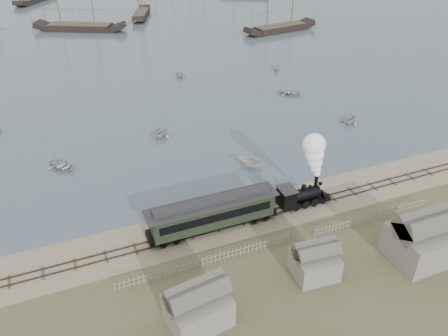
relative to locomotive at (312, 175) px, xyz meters
name	(u,v)px	position (x,y,z in m)	size (l,w,h in m)	color
ground	(242,209)	(-7.67, 2.00, -4.01)	(600.00, 600.00, 0.00)	tan
rail_track	(250,219)	(-7.67, 0.00, -3.97)	(120.00, 1.80, 0.16)	#3C2B20
picket_fence_west	(212,264)	(-14.17, -5.00, -4.01)	(19.00, 0.10, 1.20)	slate
picket_fence_east	(372,221)	(4.83, -5.50, -4.01)	(15.00, 0.10, 1.20)	slate
shed_left	(199,321)	(-17.67, -11.00, -4.01)	(5.00, 4.00, 4.10)	slate
shed_mid	(313,274)	(-5.67, -10.00, -4.01)	(4.00, 3.50, 3.60)	slate
shed_right	(417,257)	(5.33, -12.00, -4.01)	(6.00, 5.00, 5.10)	slate
locomotive	(312,175)	(0.00, 0.00, 0.00)	(6.95, 2.59, 8.66)	black
passenger_coach	(213,213)	(-12.11, 0.00, -1.80)	(14.44, 2.79, 3.51)	black
beached_dinghy	(263,199)	(-4.81, 2.37, -3.55)	(4.37, 3.12, 0.91)	#BBB9B2
rowboat_0	(62,166)	(-26.19, 19.21, -3.53)	(4.06, 2.90, 0.84)	#BBB9B2
rowboat_1	(160,132)	(-11.70, 22.96, -3.06)	(3.36, 2.90, 1.77)	#BBB9B2
rowboat_2	(250,163)	(-3.05, 9.88, -3.25)	(3.62, 1.36, 1.40)	#BBB9B2
rowboat_3	(291,93)	(14.79, 30.13, -3.54)	(3.98, 2.84, 0.82)	#BBB9B2
rowboat_4	(350,118)	(17.58, 16.07, -3.09)	(3.25, 2.81, 1.71)	#BBB9B2
rowboat_5	(276,67)	(18.89, 43.27, -3.34)	(3.13, 1.18, 1.21)	#BBB9B2
rowboat_7	(180,74)	(-1.23, 46.71, -3.20)	(2.82, 2.44, 1.49)	#BBB9B2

